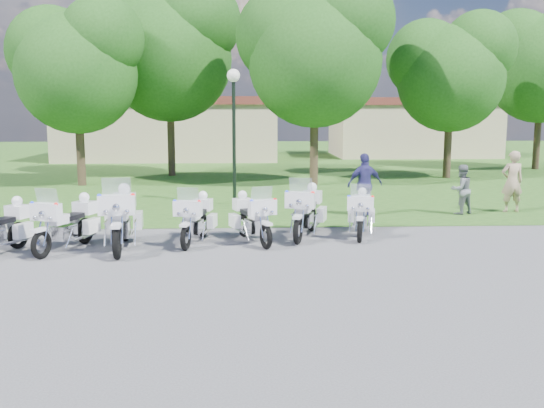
{
  "coord_description": "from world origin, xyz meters",
  "views": [
    {
      "loc": [
        -1.01,
        -13.51,
        3.22
      ],
      "look_at": [
        -0.35,
        1.2,
        0.95
      ],
      "focal_mm": 40.0,
      "sensor_mm": 36.0,
      "label": 1
    }
  ],
  "objects_px": {
    "motorcycle_3": "(196,218)",
    "bystander_b": "(461,190)",
    "motorcycle_2": "(121,217)",
    "bystander_a": "(512,182)",
    "bystander_c": "(365,185)",
    "motorcycle_4": "(252,217)",
    "lamp_post": "(234,104)",
    "motorcycle_5": "(306,211)",
    "motorcycle_6": "(361,213)",
    "motorcycle_1": "(67,222)"
  },
  "relations": [
    {
      "from": "motorcycle_3",
      "to": "lamp_post",
      "type": "relative_size",
      "value": 0.47
    },
    {
      "from": "bystander_a",
      "to": "bystander_b",
      "type": "xyz_separation_m",
      "value": [
        -1.76,
        -0.33,
        -0.2
      ]
    },
    {
      "from": "motorcycle_5",
      "to": "lamp_post",
      "type": "relative_size",
      "value": 0.5
    },
    {
      "from": "motorcycle_4",
      "to": "lamp_post",
      "type": "height_order",
      "value": "lamp_post"
    },
    {
      "from": "motorcycle_1",
      "to": "bystander_b",
      "type": "relative_size",
      "value": 1.41
    },
    {
      "from": "motorcycle_1",
      "to": "bystander_b",
      "type": "bearing_deg",
      "value": -138.48
    },
    {
      "from": "motorcycle_1",
      "to": "motorcycle_5",
      "type": "relative_size",
      "value": 0.95
    },
    {
      "from": "motorcycle_5",
      "to": "bystander_a",
      "type": "bearing_deg",
      "value": -136.07
    },
    {
      "from": "motorcycle_2",
      "to": "motorcycle_6",
      "type": "xyz_separation_m",
      "value": [
        5.92,
        1.21,
        -0.14
      ]
    },
    {
      "from": "bystander_b",
      "to": "motorcycle_4",
      "type": "bearing_deg",
      "value": 8.31
    },
    {
      "from": "motorcycle_5",
      "to": "motorcycle_3",
      "type": "bearing_deg",
      "value": 29.85
    },
    {
      "from": "motorcycle_3",
      "to": "motorcycle_5",
      "type": "bearing_deg",
      "value": -156.39
    },
    {
      "from": "motorcycle_6",
      "to": "bystander_c",
      "type": "relative_size",
      "value": 1.1
    },
    {
      "from": "motorcycle_3",
      "to": "motorcycle_6",
      "type": "height_order",
      "value": "motorcycle_3"
    },
    {
      "from": "motorcycle_2",
      "to": "bystander_a",
      "type": "relative_size",
      "value": 1.35
    },
    {
      "from": "motorcycle_4",
      "to": "motorcycle_3",
      "type": "bearing_deg",
      "value": -19.21
    },
    {
      "from": "motorcycle_3",
      "to": "bystander_b",
      "type": "bearing_deg",
      "value": -143.64
    },
    {
      "from": "motorcycle_4",
      "to": "bystander_a",
      "type": "xyz_separation_m",
      "value": [
        8.33,
        4.03,
        0.37
      ]
    },
    {
      "from": "bystander_b",
      "to": "bystander_c",
      "type": "relative_size",
      "value": 0.81
    },
    {
      "from": "motorcycle_5",
      "to": "motorcycle_6",
      "type": "height_order",
      "value": "motorcycle_5"
    },
    {
      "from": "motorcycle_2",
      "to": "bystander_c",
      "type": "height_order",
      "value": "bystander_c"
    },
    {
      "from": "motorcycle_1",
      "to": "bystander_c",
      "type": "relative_size",
      "value": 1.14
    },
    {
      "from": "motorcycle_3",
      "to": "motorcycle_4",
      "type": "bearing_deg",
      "value": -167.7
    },
    {
      "from": "motorcycle_4",
      "to": "motorcycle_5",
      "type": "relative_size",
      "value": 0.9
    },
    {
      "from": "motorcycle_4",
      "to": "motorcycle_6",
      "type": "distance_m",
      "value": 2.91
    },
    {
      "from": "motorcycle_1",
      "to": "motorcycle_5",
      "type": "bearing_deg",
      "value": -147.95
    },
    {
      "from": "bystander_b",
      "to": "lamp_post",
      "type": "bearing_deg",
      "value": -38.66
    },
    {
      "from": "motorcycle_2",
      "to": "lamp_post",
      "type": "height_order",
      "value": "lamp_post"
    },
    {
      "from": "motorcycle_3",
      "to": "motorcycle_6",
      "type": "bearing_deg",
      "value": -160.09
    },
    {
      "from": "motorcycle_4",
      "to": "bystander_c",
      "type": "bearing_deg",
      "value": -154.36
    },
    {
      "from": "motorcycle_2",
      "to": "lamp_post",
      "type": "bearing_deg",
      "value": -116.73
    },
    {
      "from": "bystander_a",
      "to": "bystander_b",
      "type": "distance_m",
      "value": 1.8
    },
    {
      "from": "motorcycle_1",
      "to": "motorcycle_5",
      "type": "height_order",
      "value": "motorcycle_5"
    },
    {
      "from": "motorcycle_2",
      "to": "motorcycle_5",
      "type": "bearing_deg",
      "value": -170.76
    },
    {
      "from": "motorcycle_4",
      "to": "bystander_c",
      "type": "xyz_separation_m",
      "value": [
        3.52,
        3.64,
        0.35
      ]
    },
    {
      "from": "motorcycle_6",
      "to": "lamp_post",
      "type": "distance_m",
      "value": 6.93
    },
    {
      "from": "motorcycle_4",
      "to": "motorcycle_5",
      "type": "bearing_deg",
      "value": -177.68
    },
    {
      "from": "motorcycle_1",
      "to": "bystander_c",
      "type": "height_order",
      "value": "bystander_c"
    },
    {
      "from": "motorcycle_4",
      "to": "bystander_b",
      "type": "distance_m",
      "value": 7.55
    },
    {
      "from": "motorcycle_6",
      "to": "lamp_post",
      "type": "bearing_deg",
      "value": -45.14
    },
    {
      "from": "motorcycle_1",
      "to": "motorcycle_3",
      "type": "bearing_deg",
      "value": -147.89
    },
    {
      "from": "bystander_a",
      "to": "motorcycle_3",
      "type": "bearing_deg",
      "value": 20.56
    },
    {
      "from": "motorcycle_5",
      "to": "bystander_a",
      "type": "distance_m",
      "value": 7.74
    },
    {
      "from": "motorcycle_5",
      "to": "lamp_post",
      "type": "xyz_separation_m",
      "value": [
        -1.94,
        5.37,
        2.77
      ]
    },
    {
      "from": "motorcycle_2",
      "to": "motorcycle_5",
      "type": "distance_m",
      "value": 4.64
    },
    {
      "from": "motorcycle_1",
      "to": "motorcycle_6",
      "type": "xyz_separation_m",
      "value": [
        7.16,
        1.3,
        -0.04
      ]
    },
    {
      "from": "bystander_a",
      "to": "motorcycle_2",
      "type": "bearing_deg",
      "value": 19.96
    },
    {
      "from": "motorcycle_2",
      "to": "bystander_b",
      "type": "relative_size",
      "value": 1.69
    },
    {
      "from": "motorcycle_6",
      "to": "motorcycle_1",
      "type": "bearing_deg",
      "value": 22.83
    },
    {
      "from": "motorcycle_3",
      "to": "motorcycle_5",
      "type": "relative_size",
      "value": 0.93
    }
  ]
}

